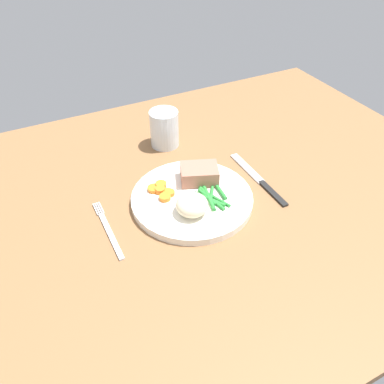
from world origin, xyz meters
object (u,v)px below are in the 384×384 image
dinner_plate (192,199)px  water_glass (163,131)px  meat_portion (198,174)px  knife (259,180)px  fork (108,230)px

dinner_plate → water_glass: 22.85cm
meat_portion → water_glass: 18.47cm
meat_portion → water_glass: water_glass is taller
dinner_plate → knife: dinner_plate is taller
knife → fork: bearing=177.1°
meat_portion → water_glass: (0.04, 18.46, 0.53)cm
knife → water_glass: water_glass is taller
fork → knife: (34.37, -0.03, -0.00)cm
fork → water_glass: 31.36cm
knife → water_glass: size_ratio=2.28×
dinner_plate → water_glass: water_glass is taller
fork → knife: size_ratio=0.81×
water_glass → fork: bearing=-133.4°
knife → water_glass: bearing=116.9°
water_glass → knife: bearing=-60.2°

